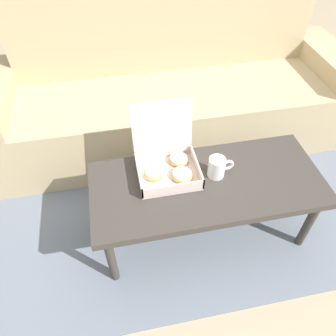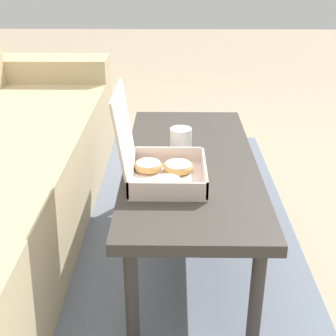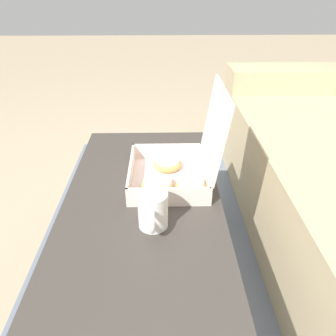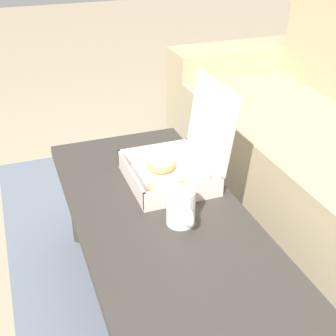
# 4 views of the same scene
# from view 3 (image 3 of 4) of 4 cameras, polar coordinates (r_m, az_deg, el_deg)

# --- Properties ---
(ground_plane) EXTENTS (12.00, 12.00, 0.00)m
(ground_plane) POSITION_cam_3_polar(r_m,az_deg,el_deg) (1.32, 1.51, -22.66)
(ground_plane) COLOR tan
(area_rug) EXTENTS (2.61, 1.80, 0.01)m
(area_rug) POSITION_cam_3_polar(r_m,az_deg,el_deg) (1.36, 15.26, -21.62)
(area_rug) COLOR slate
(area_rug) RESTS_ON ground_plane
(coffee_table) EXTENTS (1.16, 0.50, 0.43)m
(coffee_table) POSITION_cam_3_polar(r_m,az_deg,el_deg) (1.03, -4.58, -9.84)
(coffee_table) COLOR #3D3833
(coffee_table) RESTS_ON ground_plane
(pastry_box) EXTENTS (0.30, 0.31, 0.33)m
(pastry_box) POSITION_cam_3_polar(r_m,az_deg,el_deg) (1.11, 1.81, 0.17)
(pastry_box) COLOR silver
(pastry_box) RESTS_ON coffee_table
(coffee_mug) EXTENTS (0.13, 0.08, 0.11)m
(coffee_mug) POSITION_cam_3_polar(r_m,az_deg,el_deg) (0.92, -2.65, -7.42)
(coffee_mug) COLOR white
(coffee_mug) RESTS_ON coffee_table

